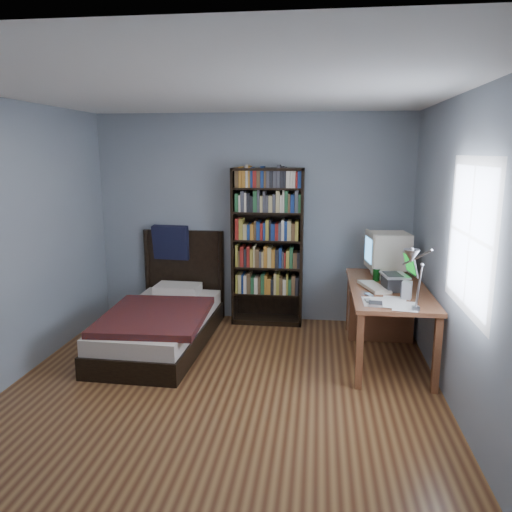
% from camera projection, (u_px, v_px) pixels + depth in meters
% --- Properties ---
extents(room, '(4.20, 4.24, 2.50)m').
position_uv_depth(room, '(221.00, 253.00, 4.00)').
color(room, '#502A17').
rests_on(room, ground).
extents(desk, '(0.75, 1.60, 0.73)m').
position_uv_depth(desk, '(382.00, 304.00, 5.44)').
color(desk, brown).
rests_on(desk, floor).
extents(crt_monitor, '(0.46, 0.43, 0.48)m').
position_uv_depth(crt_monitor, '(387.00, 251.00, 5.36)').
color(crt_monitor, beige).
rests_on(crt_monitor, desk).
extents(laptop, '(0.34, 0.33, 0.37)m').
position_uv_depth(laptop, '(396.00, 279.00, 4.83)').
color(laptop, '#2D2D30').
rests_on(laptop, desk).
extents(desk_lamp, '(0.24, 0.52, 0.62)m').
position_uv_depth(desk_lamp, '(413.00, 262.00, 3.76)').
color(desk_lamp, '#99999E').
rests_on(desk_lamp, desk).
extents(keyboard, '(0.30, 0.48, 0.04)m').
position_uv_depth(keyboard, '(374.00, 287.00, 4.90)').
color(keyboard, beige).
rests_on(keyboard, desk).
extents(speaker, '(0.10, 0.10, 0.16)m').
position_uv_depth(speaker, '(407.00, 290.00, 4.54)').
color(speaker, '#97979A').
rests_on(speaker, desk).
extents(soda_can, '(0.07, 0.07, 0.13)m').
position_uv_depth(soda_can, '(376.00, 275.00, 5.19)').
color(soda_can, '#063210').
rests_on(soda_can, desk).
extents(mouse, '(0.07, 0.12, 0.04)m').
position_uv_depth(mouse, '(381.00, 278.00, 5.23)').
color(mouse, silver).
rests_on(mouse, desk).
extents(phone_silver, '(0.08, 0.10, 0.02)m').
position_uv_depth(phone_silver, '(369.00, 295.00, 4.64)').
color(phone_silver, silver).
rests_on(phone_silver, desk).
extents(phone_grey, '(0.06, 0.10, 0.02)m').
position_uv_depth(phone_grey, '(368.00, 301.00, 4.46)').
color(phone_grey, '#97979A').
rests_on(phone_grey, desk).
extents(external_drive, '(0.13, 0.13, 0.02)m').
position_uv_depth(external_drive, '(375.00, 304.00, 4.36)').
color(external_drive, '#97979A').
rests_on(external_drive, desk).
extents(bookshelf, '(0.84, 0.30, 1.87)m').
position_uv_depth(bookshelf, '(268.00, 247.00, 5.93)').
color(bookshelf, black).
rests_on(bookshelf, floor).
extents(bed, '(1.07, 2.04, 1.16)m').
position_uv_depth(bed, '(163.00, 320.00, 5.42)').
color(bed, black).
rests_on(bed, floor).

